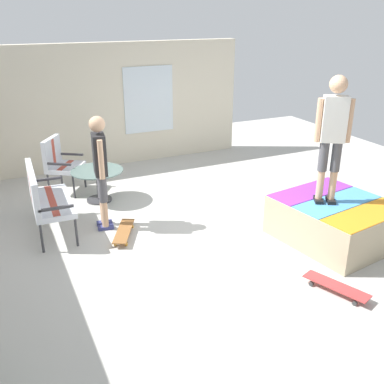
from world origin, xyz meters
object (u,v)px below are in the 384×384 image
object	(u,v)px
skate_ramp	(337,220)
person_skater	(333,130)
patio_chair_near_house	(59,160)
patio_bench	(43,195)
patio_table	(98,179)
skateboard_spare	(336,286)
person_watching	(100,164)
skateboard_by_bench	(124,231)

from	to	relation	value
skate_ramp	person_skater	distance (m)	1.36
patio_chair_near_house	person_skater	bearing A→B (deg)	-138.39
patio_bench	patio_table	distance (m)	1.37
skate_ramp	patio_bench	bearing A→B (deg)	62.63
patio_chair_near_house	patio_table	distance (m)	0.90
patio_bench	person_skater	world-z (taller)	person_skater
patio_table	person_skater	xyz separation A→B (m)	(-2.80, -2.60, 1.24)
skate_ramp	patio_bench	world-z (taller)	patio_bench
skateboard_spare	patio_table	bearing A→B (deg)	25.43
person_watching	person_skater	size ratio (longest dim) A/B	0.99
patio_table	person_skater	size ratio (longest dim) A/B	0.51
patio_bench	person_skater	distance (m)	4.21
patio_chair_near_house	person_watching	bearing A→B (deg)	-168.94
patio_chair_near_house	skate_ramp	bearing A→B (deg)	-137.11
person_skater	skateboard_spare	world-z (taller)	person_skater
skateboard_spare	person_skater	bearing A→B (deg)	-32.18
person_watching	skateboard_by_bench	bearing A→B (deg)	-158.71
skateboard_by_bench	patio_bench	bearing A→B (deg)	59.16
patio_table	skateboard_spare	xyz separation A→B (m)	(-3.94, -1.87, -0.32)
skate_ramp	skateboard_spare	distance (m)	1.44
skate_ramp	patio_table	distance (m)	4.02
patio_bench	patio_table	bearing A→B (deg)	-48.62
patio_bench	skateboard_by_bench	bearing A→B (deg)	-120.84
patio_chair_near_house	skateboard_by_bench	distance (m)	2.33
patio_bench	skateboard_spare	distance (m)	4.23
patio_table	skateboard_spare	bearing A→B (deg)	-154.57
person_watching	patio_table	bearing A→B (deg)	-9.30
skate_ramp	person_watching	bearing A→B (deg)	58.68
patio_chair_near_house	person_skater	distance (m)	4.80
patio_table	person_watching	size ratio (longest dim) A/B	0.52
skate_ramp	person_skater	world-z (taller)	person_skater
person_watching	skateboard_spare	distance (m)	3.66
person_watching	skateboard_by_bench	size ratio (longest dim) A/B	2.17
patio_bench	person_skater	bearing A→B (deg)	-117.81
person_skater	skateboard_spare	distance (m)	2.06
person_watching	skateboard_spare	world-z (taller)	person_watching
person_skater	skateboard_by_bench	bearing A→B (deg)	63.42
patio_chair_near_house	skateboard_spare	distance (m)	5.26
skate_ramp	skateboard_spare	bearing A→B (deg)	139.02
skate_ramp	person_watching	distance (m)	3.56
patio_chair_near_house	person_watching	world-z (taller)	person_watching
person_watching	person_skater	world-z (taller)	person_skater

